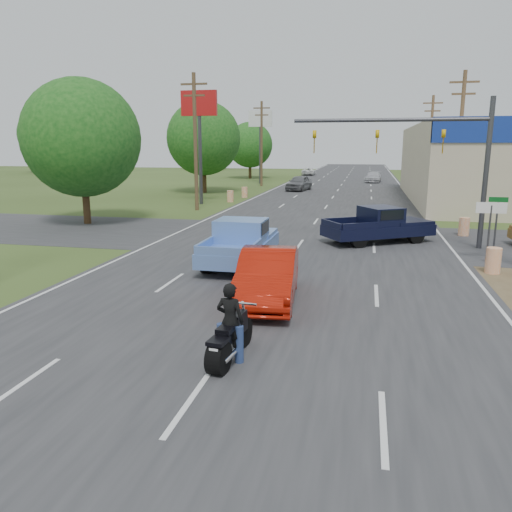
% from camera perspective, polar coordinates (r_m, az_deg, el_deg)
% --- Properties ---
extents(ground, '(200.00, 200.00, 0.00)m').
position_cam_1_polar(ground, '(9.97, -7.76, -16.43)').
color(ground, '#35461C').
rests_on(ground, ground).
extents(main_road, '(15.00, 180.00, 0.02)m').
position_cam_1_polar(main_road, '(48.50, 8.78, 6.65)').
color(main_road, '#2D2D30').
rests_on(main_road, ground).
extents(cross_road, '(120.00, 10.00, 0.02)m').
position_cam_1_polar(cross_road, '(26.78, 5.57, 2.10)').
color(cross_road, '#2D2D30').
rests_on(cross_road, ground).
extents(utility_pole_2, '(2.00, 0.28, 10.00)m').
position_cam_1_polar(utility_pole_2, '(39.68, 22.26, 12.31)').
color(utility_pole_2, '#4C3823').
rests_on(utility_pole_2, ground).
extents(utility_pole_3, '(2.00, 0.28, 10.00)m').
position_cam_1_polar(utility_pole_3, '(57.52, 19.30, 12.30)').
color(utility_pole_3, '#4C3823').
rests_on(utility_pole_3, ground).
extents(utility_pole_5, '(2.00, 0.28, 10.00)m').
position_cam_1_polar(utility_pole_5, '(38.30, -6.96, 13.15)').
color(utility_pole_5, '#4C3823').
rests_on(utility_pole_5, ground).
extents(utility_pole_6, '(2.00, 0.28, 10.00)m').
position_cam_1_polar(utility_pole_6, '(61.47, 0.64, 12.94)').
color(utility_pole_6, '#4C3823').
rests_on(utility_pole_6, ground).
extents(tree_0, '(7.14, 7.14, 8.84)m').
position_cam_1_polar(tree_0, '(32.96, -19.31, 12.59)').
color(tree_0, '#422D19').
rests_on(tree_0, ground).
extents(tree_1, '(7.56, 7.56, 9.36)m').
position_cam_1_polar(tree_1, '(52.85, -6.03, 13.24)').
color(tree_1, '#422D19').
rests_on(tree_1, ground).
extents(tree_2, '(6.72, 6.72, 8.32)m').
position_cam_1_polar(tree_2, '(76.16, -0.69, 12.58)').
color(tree_2, '#422D19').
rests_on(tree_2, ground).
extents(tree_4, '(9.24, 9.24, 11.44)m').
position_cam_1_polar(tree_4, '(101.48, -23.06, 12.63)').
color(tree_4, '#422D19').
rests_on(tree_4, ground).
extents(tree_6, '(8.82, 8.82, 10.92)m').
position_cam_1_polar(tree_6, '(108.36, -5.48, 13.31)').
color(tree_6, '#422D19').
rests_on(tree_6, ground).
extents(barrel_0, '(0.56, 0.56, 1.00)m').
position_cam_1_polar(barrel_0, '(21.18, 25.49, -0.48)').
color(barrel_0, orange).
rests_on(barrel_0, ground).
extents(barrel_1, '(0.56, 0.56, 1.00)m').
position_cam_1_polar(barrel_1, '(29.45, 22.68, 3.11)').
color(barrel_1, orange).
rests_on(barrel_1, ground).
extents(barrel_2, '(0.56, 0.56, 1.00)m').
position_cam_1_polar(barrel_2, '(43.94, -2.95, 6.83)').
color(barrel_2, orange).
rests_on(barrel_2, ground).
extents(barrel_3, '(0.56, 0.56, 1.00)m').
position_cam_1_polar(barrel_3, '(47.72, -1.32, 7.29)').
color(barrel_3, orange).
rests_on(barrel_3, ground).
extents(pole_sign_left_near, '(3.00, 0.35, 9.20)m').
position_cam_1_polar(pole_sign_left_near, '(42.47, -6.50, 15.59)').
color(pole_sign_left_near, '#3F3F44').
rests_on(pole_sign_left_near, ground).
extents(pole_sign_left_far, '(3.00, 0.35, 9.20)m').
position_cam_1_polar(pole_sign_left_far, '(65.63, 0.50, 14.53)').
color(pole_sign_left_far, '#3F3F44').
rests_on(pole_sign_left_far, ground).
extents(lane_sign, '(1.20, 0.08, 2.52)m').
position_cam_1_polar(lane_sign, '(22.92, 25.22, 4.01)').
color(lane_sign, '#3F3F44').
rests_on(lane_sign, ground).
extents(street_name_sign, '(0.80, 0.08, 2.61)m').
position_cam_1_polar(street_name_sign, '(24.54, 25.78, 3.75)').
color(street_name_sign, '#3F3F44').
rests_on(street_name_sign, ground).
extents(signal_mast, '(9.12, 0.40, 7.00)m').
position_cam_1_polar(signal_mast, '(25.30, 19.01, 11.81)').
color(signal_mast, '#3F3F44').
rests_on(signal_mast, ground).
extents(red_convertible, '(2.17, 5.06, 1.62)m').
position_cam_1_polar(red_convertible, '(15.60, 1.35, -2.35)').
color(red_convertible, '#AA1607').
rests_on(red_convertible, ground).
extents(motorcycle, '(0.75, 2.33, 1.18)m').
position_cam_1_polar(motorcycle, '(11.36, -3.09, -9.65)').
color(motorcycle, black).
rests_on(motorcycle, ground).
extents(rider, '(0.69, 0.50, 1.75)m').
position_cam_1_polar(rider, '(11.29, -2.98, -7.87)').
color(rider, black).
rests_on(rider, ground).
extents(blue_pickup, '(2.21, 5.65, 1.87)m').
position_cam_1_polar(blue_pickup, '(20.60, -1.67, 1.67)').
color(blue_pickup, black).
rests_on(blue_pickup, ground).
extents(navy_pickup, '(5.76, 4.73, 1.82)m').
position_cam_1_polar(navy_pickup, '(26.00, 14.05, 3.51)').
color(navy_pickup, black).
rests_on(navy_pickup, ground).
extents(distant_car_grey, '(2.73, 5.10, 1.65)m').
position_cam_1_polar(distant_car_grey, '(55.53, 4.94, 8.31)').
color(distant_car_grey, slate).
rests_on(distant_car_grey, ground).
extents(distant_car_silver, '(2.42, 5.09, 1.43)m').
position_cam_1_polar(distant_car_silver, '(69.91, 13.25, 8.79)').
color(distant_car_silver, silver).
rests_on(distant_car_silver, ground).
extents(distant_car_white, '(2.15, 4.52, 1.25)m').
position_cam_1_polar(distant_car_white, '(85.14, 6.05, 9.58)').
color(distant_car_white, white).
rests_on(distant_car_white, ground).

